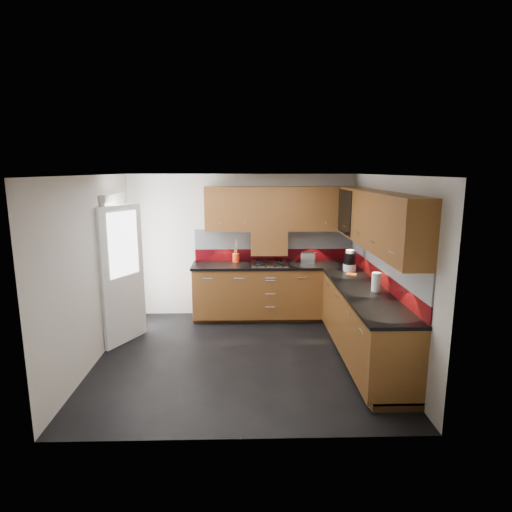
{
  "coord_description": "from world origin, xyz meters",
  "views": [
    {
      "loc": [
        0.05,
        -5.37,
        2.46
      ],
      "look_at": [
        0.21,
        0.65,
        1.25
      ],
      "focal_mm": 30.0,
      "sensor_mm": 36.0,
      "label": 1
    }
  ],
  "objects_px": {
    "utensil_pot": "(236,256)",
    "food_processor": "(350,261)",
    "gas_hob": "(269,264)",
    "toaster": "(308,257)"
  },
  "relations": [
    {
      "from": "gas_hob",
      "to": "utensil_pot",
      "type": "bearing_deg",
      "value": 158.89
    },
    {
      "from": "toaster",
      "to": "food_processor",
      "type": "bearing_deg",
      "value": -49.75
    },
    {
      "from": "utensil_pot",
      "to": "toaster",
      "type": "bearing_deg",
      "value": -2.7
    },
    {
      "from": "utensil_pot",
      "to": "food_processor",
      "type": "bearing_deg",
      "value": -21.66
    },
    {
      "from": "utensil_pot",
      "to": "toaster",
      "type": "relative_size",
      "value": 1.58
    },
    {
      "from": "gas_hob",
      "to": "food_processor",
      "type": "relative_size",
      "value": 1.85
    },
    {
      "from": "gas_hob",
      "to": "utensil_pot",
      "type": "xyz_separation_m",
      "value": [
        -0.55,
        0.21,
        0.08
      ]
    },
    {
      "from": "gas_hob",
      "to": "food_processor",
      "type": "distance_m",
      "value": 1.31
    },
    {
      "from": "utensil_pot",
      "to": "food_processor",
      "type": "height_order",
      "value": "utensil_pot"
    },
    {
      "from": "gas_hob",
      "to": "utensil_pot",
      "type": "height_order",
      "value": "utensil_pot"
    }
  ]
}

